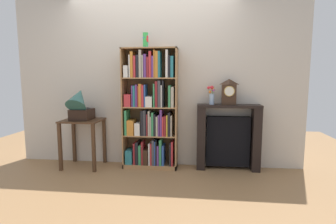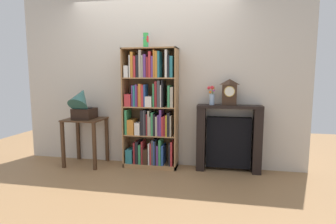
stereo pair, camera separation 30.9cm
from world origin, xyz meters
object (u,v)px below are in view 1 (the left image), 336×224
bookshelf (150,112)px  fireplace_mantel (228,137)px  side_table_left (83,131)px  flower_vase (212,95)px  gramophone (80,104)px  mantel_clock (229,92)px  cup_stack (146,40)px

bookshelf → fireplace_mantel: bookshelf is taller
side_table_left → flower_vase: flower_vase is taller
side_table_left → fireplace_mantel: 2.16m
gramophone → mantel_clock: 2.17m
side_table_left → mantel_clock: mantel_clock is taller
side_table_left → mantel_clock: size_ratio=1.96×
fireplace_mantel → mantel_clock: 0.67m
cup_stack → flower_vase: (0.95, 0.06, -0.78)m
bookshelf → cup_stack: 1.03m
gramophone → flower_vase: (1.91, 0.20, 0.14)m
cup_stack → fireplace_mantel: cup_stack is taller
fireplace_mantel → flower_vase: flower_vase is taller
side_table_left → flower_vase: (1.91, 0.13, 0.55)m
bookshelf → cup_stack: (-0.05, -0.02, 1.03)m
bookshelf → fireplace_mantel: 1.20m
bookshelf → flower_vase: (0.90, 0.04, 0.26)m
side_table_left → bookshelf: bearing=5.1°
bookshelf → mantel_clock: bookshelf is taller
side_table_left → flower_vase: 1.99m
cup_stack → fireplace_mantel: 1.84m
gramophone → flower_vase: gramophone is taller
gramophone → cup_stack: bearing=8.2°
bookshelf → fireplace_mantel: bearing=2.6°
cup_stack → bookshelf: bearing=15.6°
gramophone → mantel_clock: mantel_clock is taller
mantel_clock → flower_vase: bearing=177.1°
bookshelf → gramophone: (-1.01, -0.15, 0.12)m
gramophone → mantel_clock: size_ratio=1.47×
cup_stack → fireplace_mantel: (1.20, 0.07, -1.40)m
bookshelf → flower_vase: bookshelf is taller
cup_stack → flower_vase: 1.23m
bookshelf → mantel_clock: size_ratio=4.80×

